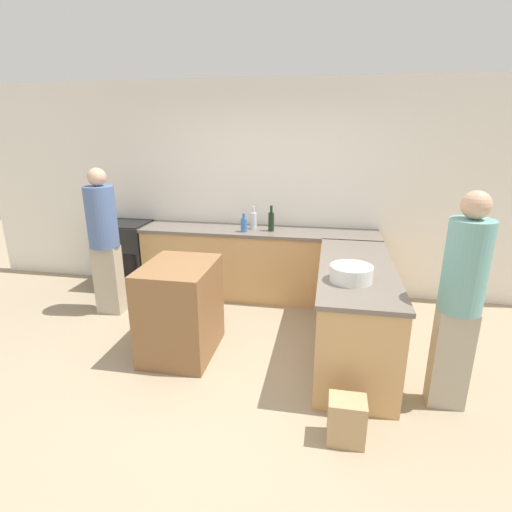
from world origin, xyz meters
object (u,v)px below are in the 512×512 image
Objects in this scene: island_table at (181,309)px; mixing_bowl at (351,273)px; vinegar_bottle_clear at (253,220)px; range_oven at (127,255)px; person_by_range at (104,237)px; wine_bottle_dark at (271,221)px; paper_bag at (346,420)px; person_at_peninsula at (461,296)px; water_bottle_blue at (244,224)px.

island_table is 1.65m from mixing_bowl.
vinegar_bottle_clear is (-1.14, 1.64, 0.05)m from mixing_bowl.
range_oven is at bearing -178.93° from vinegar_bottle_clear.
mixing_bowl is 2.84m from person_by_range.
mixing_bowl is 0.21× the size of person_by_range.
paper_bag is at bearing -69.39° from wine_bottle_dark.
vinegar_bottle_clear is at bearing 27.65° from person_by_range.
water_bottle_blue is at bearing 139.23° from person_at_peninsula.
wine_bottle_dark is 1.97m from person_by_range.
vinegar_bottle_clear is (-0.24, 0.07, -0.01)m from wine_bottle_dark.
island_table is 0.53× the size of person_at_peninsula.
mixing_bowl is 0.21× the size of person_at_peninsula.
water_bottle_blue is (0.33, 1.36, 0.54)m from island_table.
wine_bottle_dark is at bearing -16.03° from vinegar_bottle_clear.
water_bottle_blue is 0.19m from vinegar_bottle_clear.
person_by_range is at bearing 162.96° from person_at_peninsula.
water_bottle_blue is 1.63m from person_by_range.
range_oven is 3.79m from paper_bag.
vinegar_bottle_clear is (0.09, 0.17, 0.02)m from water_bottle_blue.
person_at_peninsula reaches higher than water_bottle_blue.
person_by_range is (0.18, -0.80, 0.48)m from range_oven.
mixing_bowl is at bearing -28.96° from range_oven.
wine_bottle_dark is 0.25m from vinegar_bottle_clear.
wine_bottle_dark reaches higher than paper_bag.
person_at_peninsula is (2.34, -0.37, 0.48)m from island_table.
range_oven is 3.96× the size of water_bottle_blue.
island_table is 2.42m from person_at_peninsula.
range_oven is 2.02m from island_table.
mixing_bowl is at bearing -16.64° from person_by_range.
wine_bottle_dark is 2.49m from person_at_peninsula.
mixing_bowl is at bearing 89.45° from paper_bag.
water_bottle_blue is (1.68, -0.14, 0.54)m from range_oven.
mixing_bowl is 1.23× the size of vinegar_bottle_clear.
range_oven is 3.36m from mixing_bowl.
person_at_peninsula is at bearing -47.42° from wine_bottle_dark.
mixing_bowl reaches higher than range_oven.
island_table is 3.19× the size of vinegar_bottle_clear.
person_at_peninsula is 1.23m from paper_bag.
wine_bottle_dark reaches higher than mixing_bowl.
range_oven is at bearing 151.04° from mixing_bowl.
mixing_bowl is at bearing -3.99° from island_table.
wine_bottle_dark is at bearing 110.61° from paper_bag.
water_bottle_blue is 0.34m from wine_bottle_dark.
water_bottle_blue reaches higher than island_table.
island_table is 2.87× the size of wine_bottle_dark.
vinegar_bottle_clear is (0.42, 1.53, 0.56)m from island_table.
vinegar_bottle_clear reaches higher than mixing_bowl.
person_by_range is 3.25m from paper_bag.
mixing_bowl is at bearing 161.60° from person_at_peninsula.
vinegar_bottle_clear reaches higher than water_bottle_blue.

